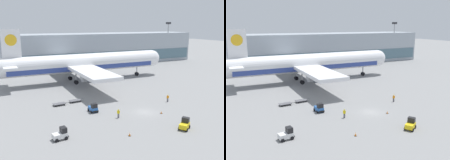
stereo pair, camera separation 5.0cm
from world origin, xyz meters
The scene contains 13 objects.
ground_plane centered at (0.00, 0.00, 0.00)m, with size 400.00×400.00×0.00m, color gray.
terminal_building centered at (19.47, 67.51, 6.99)m, with size 90.00×18.20×14.00m.
light_mast centered at (51.26, 59.08, 11.36)m, with size 2.80×0.50×19.20m.
airplane_main centered at (-2.10, 33.76, 5.84)m, with size 58.05×48.06×17.00m.
baggage_tug_foreground centered at (-9.71, 4.94, 0.88)m, with size 1.75×2.52×2.00m.
baggage_tug_mid centered at (1.89, -10.30, 0.88)m, with size 2.81×2.59×2.00m.
baggage_tug_far centered at (-19.17, -4.86, 0.88)m, with size 2.62×1.93×2.00m.
baggage_dolly_lead centered at (-15.20, 12.38, 0.39)m, with size 3.75×1.71×0.48m.
baggage_dolly_second centered at (-11.12, 13.23, 0.39)m, with size 3.75×1.71×0.48m.
ground_crew_near centered at (9.11, 3.86, 1.06)m, with size 0.55×0.31×1.79m.
ground_crew_far centered at (-6.42, -0.45, 1.10)m, with size 0.42×0.44×1.85m.
traffic_cone_near centered at (2.84, -2.15, 0.27)m, with size 0.40×0.40×0.56m.
traffic_cone_far centered at (-8.45, -8.65, 0.34)m, with size 0.40×0.40×0.69m.
Camera 1 is at (-27.79, -42.38, 18.44)m, focal length 40.00 mm.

